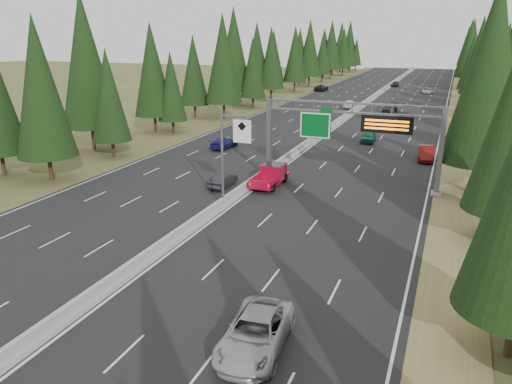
% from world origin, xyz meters
% --- Properties ---
extents(road, '(32.00, 260.00, 0.08)m').
position_xyz_m(road, '(0.00, 80.00, 0.04)').
color(road, black).
rests_on(road, ground).
extents(shoulder_right, '(3.60, 260.00, 0.06)m').
position_xyz_m(shoulder_right, '(17.80, 80.00, 0.03)').
color(shoulder_right, olive).
rests_on(shoulder_right, ground).
extents(shoulder_left, '(3.60, 260.00, 0.06)m').
position_xyz_m(shoulder_left, '(-17.80, 80.00, 0.03)').
color(shoulder_left, '#454B23').
rests_on(shoulder_left, ground).
extents(median_barrier, '(0.70, 260.00, 0.85)m').
position_xyz_m(median_barrier, '(0.00, 80.00, 0.41)').
color(median_barrier, gray).
rests_on(median_barrier, road).
extents(sign_gantry, '(16.75, 0.98, 7.80)m').
position_xyz_m(sign_gantry, '(8.92, 34.88, 5.27)').
color(sign_gantry, slate).
rests_on(sign_gantry, road).
extents(hov_sign_pole, '(2.80, 0.50, 8.00)m').
position_xyz_m(hov_sign_pole, '(0.58, 24.97, 4.72)').
color(hov_sign_pole, slate).
rests_on(hov_sign_pole, road).
extents(tree_row_right, '(12.13, 245.31, 18.88)m').
position_xyz_m(tree_row_right, '(21.90, 78.71, 9.33)').
color(tree_row_right, black).
rests_on(tree_row_right, ground).
extents(tree_row_left, '(11.96, 243.92, 18.84)m').
position_xyz_m(tree_row_left, '(-22.08, 80.92, 9.19)').
color(tree_row_left, black).
rests_on(tree_row_left, ground).
extents(silver_minivan, '(3.16, 5.98, 1.60)m').
position_xyz_m(silver_minivan, '(9.59, 8.00, 0.88)').
color(silver_minivan, '#A7A7AB').
rests_on(silver_minivan, road).
extents(red_pickup, '(2.08, 5.82, 1.90)m').
position_xyz_m(red_pickup, '(1.50, 32.69, 1.13)').
color(red_pickup, black).
rests_on(red_pickup, road).
extents(car_ahead_green, '(1.87, 4.35, 1.46)m').
position_xyz_m(car_ahead_green, '(6.80, 55.73, 0.81)').
color(car_ahead_green, '#166040').
rests_on(car_ahead_green, road).
extents(car_ahead_dkred, '(2.08, 5.00, 1.61)m').
position_xyz_m(car_ahead_dkred, '(14.50, 48.08, 0.88)').
color(car_ahead_dkred, '#600F0D').
rests_on(car_ahead_dkred, road).
extents(car_ahead_dkgrey, '(2.40, 5.51, 1.58)m').
position_xyz_m(car_ahead_dkgrey, '(6.05, 83.52, 0.87)').
color(car_ahead_dkgrey, black).
rests_on(car_ahead_dkgrey, road).
extents(car_ahead_white, '(2.18, 4.70, 1.30)m').
position_xyz_m(car_ahead_white, '(10.58, 117.03, 0.73)').
color(car_ahead_white, '#B2B2B2').
rests_on(car_ahead_white, road).
extents(car_ahead_far, '(1.82, 4.23, 1.42)m').
position_xyz_m(car_ahead_far, '(1.50, 131.31, 0.79)').
color(car_ahead_far, black).
rests_on(car_ahead_far, road).
extents(car_onc_near, '(1.40, 3.90, 1.28)m').
position_xyz_m(car_onc_near, '(-2.47, 30.23, 0.72)').
color(car_onc_near, black).
rests_on(car_onc_near, road).
extents(car_onc_blue, '(2.26, 4.78, 1.35)m').
position_xyz_m(car_onc_blue, '(-9.38, 45.27, 0.75)').
color(car_onc_blue, navy).
rests_on(car_onc_blue, road).
extents(car_onc_white, '(1.91, 4.70, 1.60)m').
position_xyz_m(car_onc_white, '(-1.82, 86.10, 0.88)').
color(car_onc_white, white).
rests_on(car_onc_white, road).
extents(car_onc_far, '(2.61, 5.64, 1.57)m').
position_xyz_m(car_onc_far, '(-14.50, 113.75, 0.86)').
color(car_onc_far, black).
rests_on(car_onc_far, road).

